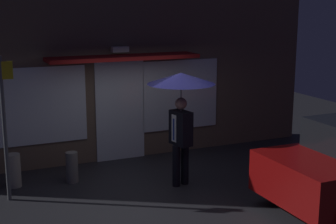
% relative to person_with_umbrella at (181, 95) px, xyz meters
% --- Properties ---
extents(ground_plane, '(18.00, 18.00, 0.00)m').
position_rel_person_with_umbrella_xyz_m(ground_plane, '(-0.52, -0.17, -1.76)').
color(ground_plane, '#26262B').
extents(building_facade, '(9.41, 1.00, 4.57)m').
position_rel_person_with_umbrella_xyz_m(building_facade, '(-0.53, 2.17, 0.51)').
color(building_facade, brown).
rests_on(building_facade, ground).
extents(person_with_umbrella, '(1.25, 1.25, 2.16)m').
position_rel_person_with_umbrella_xyz_m(person_with_umbrella, '(0.00, 0.00, 0.00)').
color(person_with_umbrella, black).
rests_on(person_with_umbrella, ground).
extents(street_sign_post, '(0.40, 0.07, 2.55)m').
position_rel_person_with_umbrella_xyz_m(street_sign_post, '(-3.08, 0.54, -0.32)').
color(street_sign_post, '#595B60').
rests_on(street_sign_post, ground).
extents(sidewalk_bollard, '(0.23, 0.23, 0.60)m').
position_rel_person_with_umbrella_xyz_m(sidewalk_bollard, '(-1.86, 0.99, -1.46)').
color(sidewalk_bollard, slate).
rests_on(sidewalk_bollard, ground).
extents(sidewalk_bollard_2, '(0.26, 0.26, 0.64)m').
position_rel_person_with_umbrella_xyz_m(sidewalk_bollard_2, '(-2.92, 1.18, -1.44)').
color(sidewalk_bollard_2, '#9E998E').
rests_on(sidewalk_bollard_2, ground).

